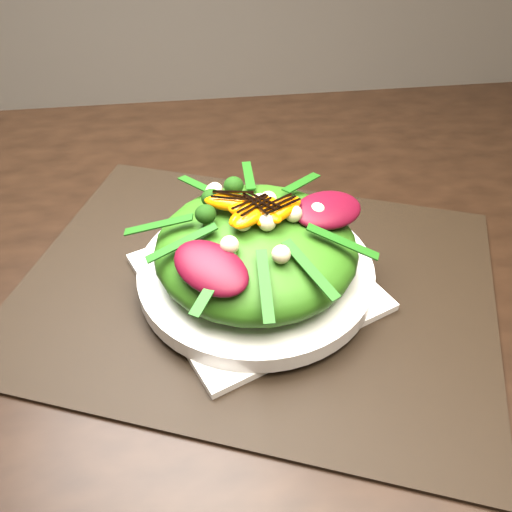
{
  "coord_description": "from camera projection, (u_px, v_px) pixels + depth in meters",
  "views": [
    {
      "loc": [
        0.06,
        -0.52,
        1.2
      ],
      "look_at": [
        0.12,
        -0.06,
        0.8
      ],
      "focal_mm": 38.0,
      "sensor_mm": 36.0,
      "label": 1
    }
  ],
  "objects": [
    {
      "name": "salad_bowl",
      "position": [
        256.0,
        272.0,
        0.63
      ],
      "size": [
        0.28,
        0.28,
        0.02
      ],
      "primitive_type": "cylinder",
      "rotation": [
        0.0,
        0.0,
        -0.02
      ],
      "color": "silver",
      "rests_on": "plate_base"
    },
    {
      "name": "balsamic_drizzle",
      "position": [
        247.0,
        197.0,
        0.58
      ],
      "size": [
        0.05,
        0.0,
        0.0
      ],
      "primitive_type": "cube",
      "rotation": [
        0.0,
        0.0,
        -0.03
      ],
      "color": "black",
      "rests_on": "orange_segment"
    },
    {
      "name": "placemat",
      "position": [
        256.0,
        285.0,
        0.64
      ],
      "size": [
        0.66,
        0.58,
        0.0
      ],
      "primitive_type": "cube",
      "rotation": [
        0.0,
        0.0,
        -0.37
      ],
      "color": "black",
      "rests_on": "dining_table"
    },
    {
      "name": "macadamia_nut",
      "position": [
        275.0,
        233.0,
        0.55
      ],
      "size": [
        0.02,
        0.02,
        0.02
      ],
      "primitive_type": "sphere",
      "rotation": [
        0.0,
        0.0,
        0.13
      ],
      "color": "beige",
      "rests_on": "lettuce_mound"
    },
    {
      "name": "plate_base",
      "position": [
        256.0,
        281.0,
        0.64
      ],
      "size": [
        0.31,
        0.31,
        0.01
      ],
      "primitive_type": "cube",
      "rotation": [
        0.0,
        0.0,
        0.4
      ],
      "color": "white",
      "rests_on": "placemat"
    },
    {
      "name": "lettuce_mound",
      "position": [
        256.0,
        248.0,
        0.6
      ],
      "size": [
        0.26,
        0.26,
        0.08
      ],
      "primitive_type": "ellipsoid",
      "rotation": [
        0.0,
        0.0,
        0.15
      ],
      "color": "#2D5E11",
      "rests_on": "salad_bowl"
    },
    {
      "name": "dining_table",
      "position": [
        155.0,
        272.0,
        0.69
      ],
      "size": [
        1.6,
        0.9,
        0.75
      ],
      "primitive_type": "cube",
      "color": "black",
      "rests_on": "floor"
    },
    {
      "name": "orange_segment",
      "position": [
        247.0,
        204.0,
        0.59
      ],
      "size": [
        0.06,
        0.03,
        0.02
      ],
      "primitive_type": "ellipsoid",
      "rotation": [
        0.0,
        0.0,
        -0.03
      ],
      "color": "orange",
      "rests_on": "lettuce_mound"
    },
    {
      "name": "radicchio_leaf",
      "position": [
        328.0,
        210.0,
        0.6
      ],
      "size": [
        0.1,
        0.09,
        0.02
      ],
      "primitive_type": "ellipsoid",
      "rotation": [
        0.0,
        0.0,
        0.43
      ],
      "color": "#450713",
      "rests_on": "lettuce_mound"
    },
    {
      "name": "broccoli_floret",
      "position": [
        193.0,
        199.0,
        0.6
      ],
      "size": [
        0.04,
        0.04,
        0.03
      ],
      "primitive_type": "sphere",
      "rotation": [
        0.0,
        0.0,
        0.3
      ],
      "color": "black",
      "rests_on": "lettuce_mound"
    }
  ]
}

